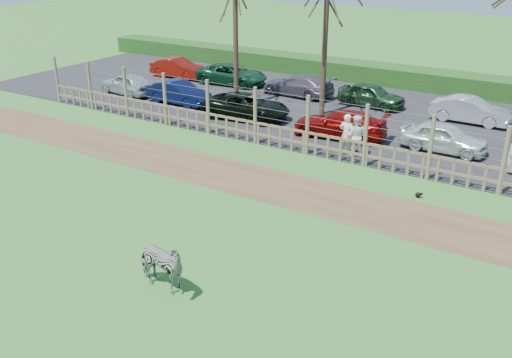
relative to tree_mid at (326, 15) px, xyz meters
The scene contains 20 objects.
ground 14.49m from the tree_mid, 81.57° to the right, with size 120.00×120.00×0.00m, color #54993D.
dirt_strip 10.42m from the tree_mid, 77.47° to the right, with size 34.00×2.80×0.01m, color brown.
asphalt 5.34m from the tree_mid, 26.57° to the left, with size 44.00×13.00×0.04m, color #232326.
hedge 9.31m from the tree_mid, 75.96° to the left, with size 46.00×2.00×1.10m, color #1E4716.
fence 7.12m from the tree_mid, 70.02° to the right, with size 30.16×0.16×2.50m.
tree_mid is the anchor object (origin of this frame).
zebra 17.06m from the tree_mid, 78.05° to the right, with size 0.76×1.68×1.42m, color gray.
visitor_a 7.06m from the tree_mid, 54.32° to the right, with size 0.63×0.41×1.72m, color silver.
visitor_b 7.24m from the tree_mid, 51.29° to the right, with size 0.84×0.65×1.72m, color white.
crow 11.26m from the tree_mid, 44.97° to the right, with size 0.26×0.19×0.21m.
car_0 12.05m from the tree_mid, 168.21° to the right, with size 1.42×3.52×1.20m, color silver.
car_1 8.75m from the tree_mid, 162.32° to the right, with size 1.27×3.64×1.20m, color #0C1541.
car_2 5.72m from the tree_mid, 136.73° to the right, with size 1.99×4.32×1.20m, color black.
car_3 5.57m from the tree_mid, 51.40° to the right, with size 1.68×4.13×1.20m, color #870806.
car_4 8.20m from the tree_mid, 18.45° to the right, with size 1.42×3.52×1.20m, color silver.
car_7 12.32m from the tree_mid, 167.52° to the left, with size 1.27×3.64×1.20m, color maroon.
car_8 8.98m from the tree_mid, 159.00° to the left, with size 1.99×4.32×1.20m, color #134829.
car_9 5.64m from the tree_mid, 136.93° to the left, with size 1.68×4.13×1.20m, color slate.
car_10 5.22m from the tree_mid, 59.35° to the left, with size 1.42×3.52×1.20m, color #234727.
car_11 8.25m from the tree_mid, 20.65° to the left, with size 1.27×3.64×1.20m, color silver.
Camera 1 is at (9.96, -11.76, 8.26)m, focal length 40.00 mm.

